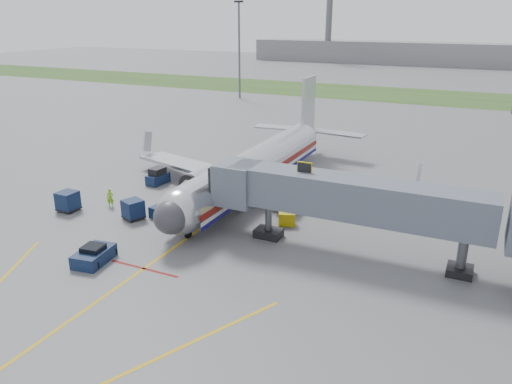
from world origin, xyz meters
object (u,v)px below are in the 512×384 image
at_px(belt_loader, 171,207).
at_px(baggage_tug, 158,177).
at_px(airliner, 256,166).
at_px(ramp_worker, 110,198).
at_px(pushback_tug, 94,255).

bearing_deg(belt_loader, baggage_tug, 133.54).
relative_size(airliner, baggage_tug, 12.92).
height_order(baggage_tug, ramp_worker, baggage_tug).
relative_size(airliner, ramp_worker, 19.62).
height_order(pushback_tug, belt_loader, belt_loader).
bearing_deg(pushback_tug, baggage_tug, 111.09).
height_order(airliner, belt_loader, airliner).
bearing_deg(belt_loader, pushback_tug, -87.33).
xyz_separation_m(baggage_tug, belt_loader, (6.15, -6.48, -0.22)).
bearing_deg(baggage_tug, ramp_worker, -90.08).
bearing_deg(pushback_tug, airliner, 78.68).
distance_m(airliner, belt_loader, 10.46).
relative_size(airliner, pushback_tug, 10.16).
bearing_deg(belt_loader, ramp_worker, -168.94).
relative_size(baggage_tug, belt_loader, 0.54).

